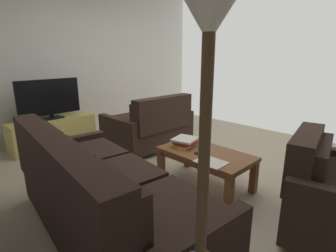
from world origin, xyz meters
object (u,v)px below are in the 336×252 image
(loveseat_near, at_px, (150,126))
(coffee_table, at_px, (205,158))
(book_stack, at_px, (185,142))
(sofa_main, at_px, (99,196))
(loose_magazine, at_px, (211,162))
(tv_stand, at_px, (54,133))
(tv_remote, at_px, (201,152))
(floor_lamp, at_px, (209,31))
(flat_tv, at_px, (49,98))

(loveseat_near, xyz_separation_m, coffee_table, (-1.38, 0.39, -0.02))
(loveseat_near, bearing_deg, book_stack, 159.63)
(sofa_main, relative_size, loose_magazine, 7.14)
(tv_stand, xyz_separation_m, tv_remote, (-2.50, -0.64, 0.18))
(book_stack, relative_size, tv_remote, 2.01)
(tv_stand, distance_m, loose_magazine, 2.78)
(floor_lamp, xyz_separation_m, loose_magazine, (1.04, -1.50, -1.06))
(flat_tv, xyz_separation_m, book_stack, (-2.21, -0.68, -0.33))
(tv_remote, bearing_deg, coffee_table, -100.68)
(tv_stand, relative_size, loose_magazine, 4.47)
(tv_stand, bearing_deg, sofa_main, 166.69)
(tv_remote, bearing_deg, loose_magazine, 149.76)
(floor_lamp, distance_m, loose_magazine, 2.11)
(loveseat_near, height_order, book_stack, loveseat_near)
(loveseat_near, xyz_separation_m, loose_magazine, (-1.60, 0.58, 0.05))
(coffee_table, bearing_deg, book_stack, 3.49)
(loveseat_near, relative_size, flat_tv, 1.29)
(tv_remote, bearing_deg, floor_lamp, 127.87)
(loveseat_near, height_order, flat_tv, flat_tv)
(sofa_main, xyz_separation_m, coffee_table, (-0.04, -1.28, -0.04))
(loose_magazine, bearing_deg, flat_tv, -80.52)
(loveseat_near, bearing_deg, sofa_main, 128.84)
(loveseat_near, height_order, coffee_table, loveseat_near)
(loveseat_near, relative_size, book_stack, 3.69)
(tv_stand, xyz_separation_m, loose_magazine, (-2.72, -0.51, 0.17))
(floor_lamp, xyz_separation_m, book_stack, (1.55, -1.67, -1.01))
(tv_stand, distance_m, book_stack, 2.33)
(sofa_main, xyz_separation_m, book_stack, (0.25, -1.26, 0.08))
(book_stack, distance_m, loose_magazine, 0.54)
(loose_magazine, bearing_deg, loveseat_near, -110.98)
(sofa_main, height_order, flat_tv, flat_tv)
(loose_magazine, bearing_deg, coffee_table, -132.78)
(coffee_table, distance_m, book_stack, 0.32)
(book_stack, xyz_separation_m, loose_magazine, (-0.51, 0.17, -0.05))
(loveseat_near, height_order, tv_stand, loveseat_near)
(coffee_table, distance_m, flat_tv, 2.64)
(floor_lamp, xyz_separation_m, flat_tv, (3.76, -0.99, -0.68))
(coffee_table, relative_size, floor_lamp, 0.60)
(coffee_table, distance_m, loose_magazine, 0.30)
(tv_stand, height_order, flat_tv, flat_tv)
(sofa_main, xyz_separation_m, floor_lamp, (-1.30, 0.41, 1.09))
(loveseat_near, distance_m, floor_lamp, 3.54)
(floor_lamp, distance_m, tv_stand, 4.08)
(loveseat_near, distance_m, tv_remote, 1.45)
(coffee_table, relative_size, flat_tv, 1.06)
(loveseat_near, bearing_deg, floor_lamp, 141.81)
(sofa_main, height_order, floor_lamp, floor_lamp)
(tv_stand, xyz_separation_m, book_stack, (-2.21, -0.68, 0.22))
(sofa_main, bearing_deg, coffee_table, -91.82)
(tv_remote, bearing_deg, flat_tv, 14.37)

